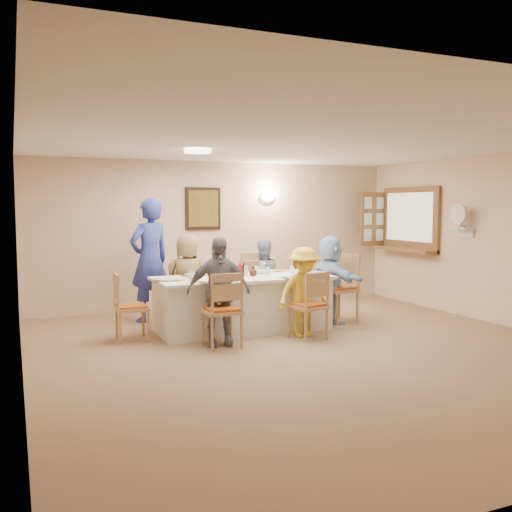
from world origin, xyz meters
name	(u,v)px	position (x,y,z in m)	size (l,w,h in m)	color
ground	(317,352)	(0.00, 0.00, 0.00)	(7.00, 7.00, 0.00)	#8B6F4E
room_walls	(319,225)	(0.00, 0.00, 1.51)	(7.00, 7.00, 7.00)	beige
wall_picture	(203,209)	(-0.30, 3.46, 1.70)	(0.62, 0.05, 0.72)	black
wall_sconce	(268,197)	(0.90, 3.44, 1.90)	(0.26, 0.09, 0.18)	white
ceiling_light	(198,151)	(-1.00, 1.50, 2.47)	(0.36, 0.36, 0.05)	white
serving_hatch	(410,220)	(3.21, 2.40, 1.50)	(0.06, 1.50, 1.15)	brown
hatch_sill	(404,249)	(3.09, 2.40, 0.97)	(0.30, 1.50, 0.05)	brown
shutter_door	(373,219)	(2.95, 3.16, 1.50)	(0.55, 0.04, 1.00)	brown
fan_shelf	(462,228)	(3.13, 1.05, 1.40)	(0.22, 0.36, 0.03)	white
desk_fan	(460,218)	(3.10, 1.05, 1.55)	(0.30, 0.30, 0.28)	#A5A5A8
dining_table	(243,303)	(-0.36, 1.49, 0.38)	(2.46, 1.04, 0.76)	white
chair_back_left	(185,293)	(-0.96, 2.29, 0.45)	(0.43, 0.43, 0.90)	tan
chair_back_right	(259,285)	(0.24, 2.29, 0.50)	(0.48, 0.48, 1.01)	tan
chair_front_left	(222,309)	(-0.96, 0.69, 0.47)	(0.45, 0.45, 0.95)	tan
chair_front_right	(308,305)	(0.24, 0.69, 0.45)	(0.43, 0.43, 0.90)	tan
chair_left_end	(132,306)	(-1.91, 1.49, 0.45)	(0.43, 0.43, 0.89)	tan
chair_right_end	(338,288)	(1.19, 1.49, 0.51)	(0.49, 0.49, 1.03)	tan
diner_back_left	(188,279)	(-0.96, 2.17, 0.67)	(0.71, 0.51, 1.34)	olive
diner_back_right	(262,279)	(0.24, 2.17, 0.62)	(0.63, 0.50, 1.23)	#8E96AB
diner_front_left	(218,291)	(-0.96, 0.81, 0.68)	(0.84, 0.46, 1.37)	gray
diner_front_right	(304,292)	(0.24, 0.81, 0.60)	(0.81, 0.51, 1.20)	yellow
diner_right_end	(331,279)	(1.06, 1.49, 0.65)	(0.39, 1.22, 1.31)	#AACCF8
caregiver	(150,260)	(-1.41, 2.64, 0.93)	(0.80, 0.67, 1.86)	#2F3D9F
placemat_fl	(212,282)	(-0.96, 1.07, 0.76)	(0.34, 0.25, 0.01)	#472B19
plate_fl	(212,281)	(-0.96, 1.07, 0.77)	(0.24, 0.24, 0.02)	white
napkin_fl	(226,281)	(-0.78, 1.02, 0.77)	(0.14, 0.14, 0.01)	yellow
placemat_fr	(295,278)	(0.24, 1.07, 0.76)	(0.37, 0.27, 0.01)	#472B19
plate_fr	(295,277)	(0.24, 1.07, 0.77)	(0.22, 0.22, 0.01)	white
napkin_fr	(308,277)	(0.42, 1.02, 0.77)	(0.13, 0.13, 0.01)	yellow
placemat_bl	(193,275)	(-0.96, 1.91, 0.76)	(0.34, 0.26, 0.01)	#472B19
plate_bl	(193,274)	(-0.96, 1.91, 0.77)	(0.24, 0.24, 0.01)	white
napkin_bl	(206,274)	(-0.78, 1.86, 0.77)	(0.14, 0.14, 0.01)	yellow
placemat_br	(269,271)	(0.24, 1.91, 0.76)	(0.33, 0.24, 0.01)	#472B19
plate_br	(269,271)	(0.24, 1.91, 0.77)	(0.24, 0.24, 0.01)	white
napkin_br	(282,271)	(0.42, 1.86, 0.77)	(0.14, 0.14, 0.01)	yellow
placemat_le	(166,280)	(-1.46, 1.49, 0.76)	(0.37, 0.28, 0.01)	#472B19
plate_le	(166,280)	(-1.46, 1.49, 0.77)	(0.25, 0.25, 0.02)	white
napkin_le	(180,280)	(-1.28, 1.44, 0.77)	(0.14, 0.14, 0.01)	yellow
placemat_re	(313,273)	(0.76, 1.49, 0.76)	(0.34, 0.25, 0.01)	#472B19
plate_re	(313,272)	(0.76, 1.49, 0.77)	(0.24, 0.24, 0.01)	white
napkin_re	(326,272)	(0.94, 1.44, 0.77)	(0.13, 0.13, 0.01)	yellow
teacup_a	(193,279)	(-1.19, 1.13, 0.81)	(0.14, 0.14, 0.09)	white
teacup_b	(257,269)	(0.07, 2.00, 0.80)	(0.08, 0.08, 0.08)	white
bowl_a	(234,278)	(-0.59, 1.22, 0.79)	(0.25, 0.25, 0.05)	white
bowl_b	(260,272)	(0.01, 1.72, 0.79)	(0.21, 0.21, 0.06)	white
condiment_ketchup	(240,269)	(-0.39, 1.53, 0.87)	(0.10, 0.10, 0.21)	#A10D16
condiment_brown	(244,269)	(-0.32, 1.56, 0.86)	(0.09, 0.09, 0.20)	#3A1B0F
condiment_malt	(253,271)	(-0.21, 1.48, 0.83)	(0.13, 0.13, 0.14)	#3A1B0F
drinking_glass	(231,273)	(-0.51, 1.54, 0.82)	(0.07, 0.07, 0.11)	silver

